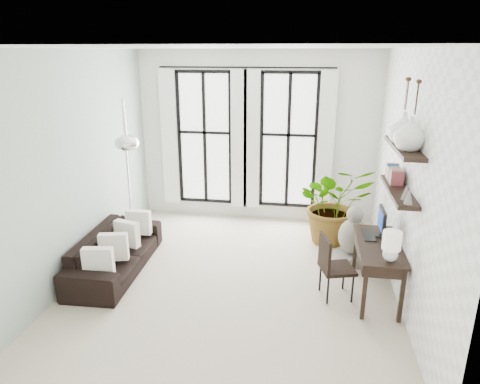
% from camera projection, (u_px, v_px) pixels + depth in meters
% --- Properties ---
extents(floor, '(5.00, 5.00, 0.00)m').
position_uv_depth(floor, '(234.00, 278.00, 6.24)').
color(floor, '#BEAE97').
rests_on(floor, ground).
extents(ceiling, '(5.00, 5.00, 0.00)m').
position_uv_depth(ceiling, '(233.00, 47.00, 5.23)').
color(ceiling, white).
rests_on(ceiling, wall_back).
extents(wall_left, '(0.00, 5.00, 5.00)m').
position_uv_depth(wall_left, '(78.00, 166.00, 6.08)').
color(wall_left, '#9BADA0').
rests_on(wall_left, floor).
extents(wall_right, '(0.00, 5.00, 5.00)m').
position_uv_depth(wall_right, '(409.00, 181.00, 5.39)').
color(wall_right, white).
rests_on(wall_right, floor).
extents(wall_back, '(4.50, 0.00, 4.50)m').
position_uv_depth(wall_back, '(257.00, 138.00, 8.08)').
color(wall_back, white).
rests_on(wall_back, floor).
extents(windows, '(3.26, 0.13, 2.65)m').
position_uv_depth(windows, '(246.00, 140.00, 8.05)').
color(windows, white).
rests_on(windows, wall_back).
extents(wall_shelves, '(0.25, 1.30, 0.60)m').
position_uv_depth(wall_shelves, '(400.00, 172.00, 5.28)').
color(wall_shelves, black).
rests_on(wall_shelves, wall_right).
extents(sofa, '(0.87, 2.07, 0.60)m').
position_uv_depth(sofa, '(115.00, 252.00, 6.40)').
color(sofa, black).
rests_on(sofa, floor).
extents(throw_pillows, '(0.40, 1.52, 0.40)m').
position_uv_depth(throw_pillows, '(121.00, 240.00, 6.32)').
color(throw_pillows, silver).
rests_on(throw_pillows, sofa).
extents(plant, '(1.46, 1.34, 1.38)m').
position_uv_depth(plant, '(334.00, 204.00, 7.26)').
color(plant, '#2D7228').
rests_on(plant, floor).
extents(desk, '(0.54, 1.29, 1.15)m').
position_uv_depth(desk, '(379.00, 249.00, 5.54)').
color(desk, black).
rests_on(desk, floor).
extents(desk_chair, '(0.52, 0.52, 0.88)m').
position_uv_depth(desk_chair, '(332.00, 263.00, 5.62)').
color(desk_chair, black).
rests_on(desk_chair, floor).
extents(arc_lamp, '(0.76, 1.19, 2.53)m').
position_uv_depth(arc_lamp, '(125.00, 138.00, 6.30)').
color(arc_lamp, silver).
rests_on(arc_lamp, floor).
extents(buddha, '(0.51, 0.51, 0.92)m').
position_uv_depth(buddha, '(353.00, 239.00, 6.61)').
color(buddha, gray).
rests_on(buddha, floor).
extents(vase_a, '(0.37, 0.37, 0.38)m').
position_uv_depth(vase_a, '(410.00, 134.00, 4.84)').
color(vase_a, white).
rests_on(vase_a, shelf_upper).
extents(vase_b, '(0.37, 0.37, 0.38)m').
position_uv_depth(vase_b, '(403.00, 128.00, 5.22)').
color(vase_b, white).
rests_on(vase_b, shelf_upper).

